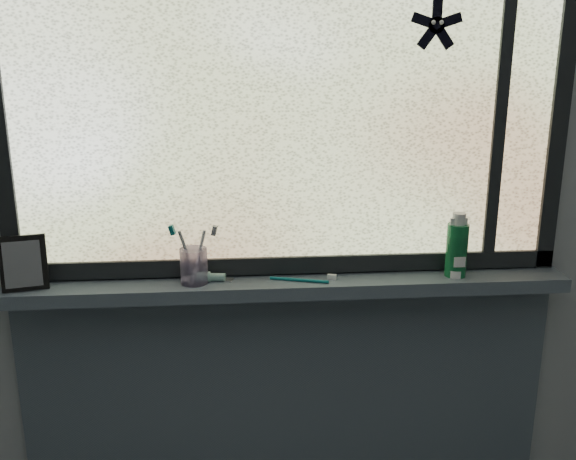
{
  "coord_description": "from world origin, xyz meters",
  "views": [
    {
      "loc": [
        -0.15,
        -0.5,
        1.66
      ],
      "look_at": [
        -0.02,
        1.05,
        1.22
      ],
      "focal_mm": 40.0,
      "sensor_mm": 36.0,
      "label": 1
    }
  ],
  "objects_px": {
    "vanity_mirror": "(24,263)",
    "toothbrush_cup": "(194,266)",
    "cream_tube": "(457,246)",
    "mouthwash_bottle": "(457,245)"
  },
  "relations": [
    {
      "from": "mouthwash_bottle",
      "to": "cream_tube",
      "type": "height_order",
      "value": "mouthwash_bottle"
    },
    {
      "from": "mouthwash_bottle",
      "to": "toothbrush_cup",
      "type": "bearing_deg",
      "value": 179.79
    },
    {
      "from": "mouthwash_bottle",
      "to": "vanity_mirror",
      "type": "bearing_deg",
      "value": -179.6
    },
    {
      "from": "mouthwash_bottle",
      "to": "cream_tube",
      "type": "relative_size",
      "value": 1.25
    },
    {
      "from": "toothbrush_cup",
      "to": "cream_tube",
      "type": "distance_m",
      "value": 0.76
    },
    {
      "from": "vanity_mirror",
      "to": "toothbrush_cup",
      "type": "bearing_deg",
      "value": -11.49
    },
    {
      "from": "vanity_mirror",
      "to": "mouthwash_bottle",
      "type": "distance_m",
      "value": 1.22
    },
    {
      "from": "cream_tube",
      "to": "toothbrush_cup",
      "type": "bearing_deg",
      "value": 179.47
    },
    {
      "from": "vanity_mirror",
      "to": "cream_tube",
      "type": "distance_m",
      "value": 1.21
    },
    {
      "from": "toothbrush_cup",
      "to": "cream_tube",
      "type": "bearing_deg",
      "value": -0.53
    }
  ]
}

